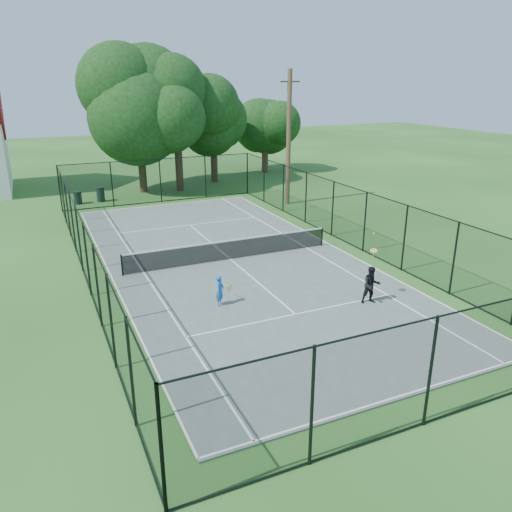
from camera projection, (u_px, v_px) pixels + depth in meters
name	position (u px, v px, depth m)	size (l,w,h in m)	color
ground	(230.00, 260.00, 23.51)	(120.00, 120.00, 0.00)	#254E1A
tennis_court	(230.00, 260.00, 23.50)	(11.00, 24.00, 0.06)	#515F5A
tennis_net	(230.00, 249.00, 23.32)	(10.08, 0.08, 0.95)	black
fence	(230.00, 230.00, 23.01)	(13.10, 26.10, 3.00)	black
tree_near_left	(137.00, 106.00, 35.68)	(7.74, 7.74, 10.10)	#332114
tree_near_mid	(177.00, 116.00, 36.41)	(6.80, 6.80, 8.90)	#332114
tree_near_right	(213.00, 123.00, 39.94)	(5.39, 5.39, 7.44)	#332114
tree_far_right	(265.00, 126.00, 44.34)	(5.01, 5.01, 6.62)	#332114
trash_bin_left	(78.00, 198.00, 33.98)	(0.58, 0.58, 0.87)	black
trash_bin_right	(101.00, 194.00, 34.63)	(0.58, 0.58, 1.01)	black
utility_pole	(289.00, 138.00, 32.77)	(1.40, 0.30, 8.70)	#4C3823
player_blue	(220.00, 290.00, 18.58)	(0.83, 0.51, 1.18)	blue
player_black	(371.00, 285.00, 18.70)	(0.83, 0.87, 2.62)	black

